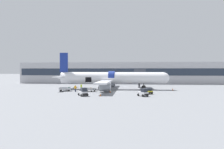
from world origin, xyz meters
name	(u,v)px	position (x,y,z in m)	size (l,w,h in m)	color
ground_plane	(112,92)	(0.00, 0.00, 0.00)	(500.00, 500.00, 0.00)	slate
terminal_strip	(120,73)	(0.00, 35.97, 4.40)	(84.63, 11.26, 8.79)	#B2B2B7
jet_bridge_stub	(139,74)	(7.23, 12.07, 4.34)	(3.34, 9.45, 5.92)	#4C4C51
airplane	(110,78)	(-1.32, 6.70, 3.21)	(32.63, 28.98, 10.61)	silver
baggage_tug_lead	(83,92)	(-5.48, -8.32, 0.74)	(2.55, 2.98, 1.79)	silver
baggage_tug_mid	(147,91)	(8.47, -3.31, 0.61)	(2.61, 3.08, 1.40)	yellow
baggage_tug_rear	(143,93)	(7.23, -7.74, 0.68)	(2.39, 2.57, 1.67)	silver
baggage_cart_loading	(89,90)	(-6.02, 0.49, 0.48)	(4.20, 2.59, 1.04)	#999BA0
baggage_cart_queued	(65,89)	(-12.48, 0.85, 0.49)	(3.98, 2.55, 1.05)	#B7BABF
ground_crew_loader_a	(104,87)	(-2.59, 2.74, 0.93)	(0.56, 0.57, 1.78)	#2D2D33
ground_crew_loader_b	(81,87)	(-8.91, 3.42, 0.96)	(0.58, 0.58, 1.82)	#2D2D33
ground_crew_driver	(75,88)	(-9.45, -0.46, 0.92)	(0.60, 0.41, 1.75)	#1E2338
ground_crew_supervisor	(107,88)	(-1.70, 2.21, 0.90)	(0.55, 0.55, 1.71)	#2D2D33
suitcase_on_tarmac_upright	(81,91)	(-7.74, -1.89, 0.28)	(0.52, 0.39, 0.66)	#2D2D33
safety_cone_nose	(173,89)	(16.00, 5.52, 0.26)	(0.57, 0.57, 0.56)	black
safety_cone_engine_left	(100,95)	(-1.78, -8.31, 0.28)	(0.52, 0.52, 0.61)	black
safety_cone_wingtip	(110,91)	(-0.47, -1.23, 0.30)	(0.55, 0.55, 0.64)	black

